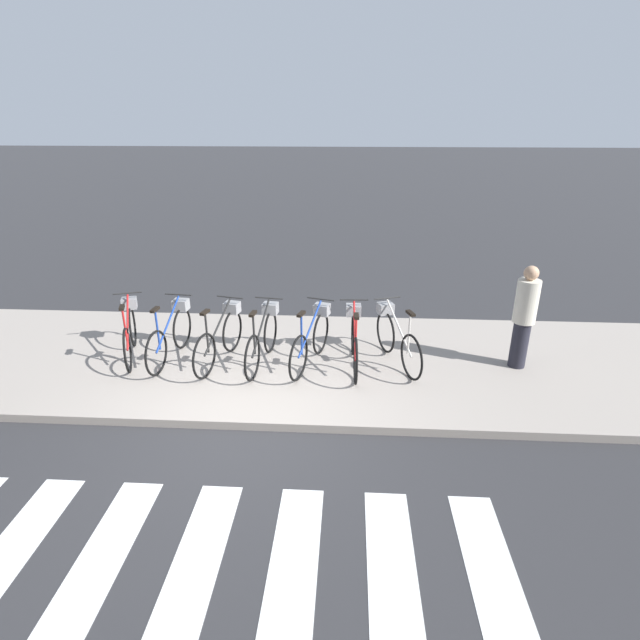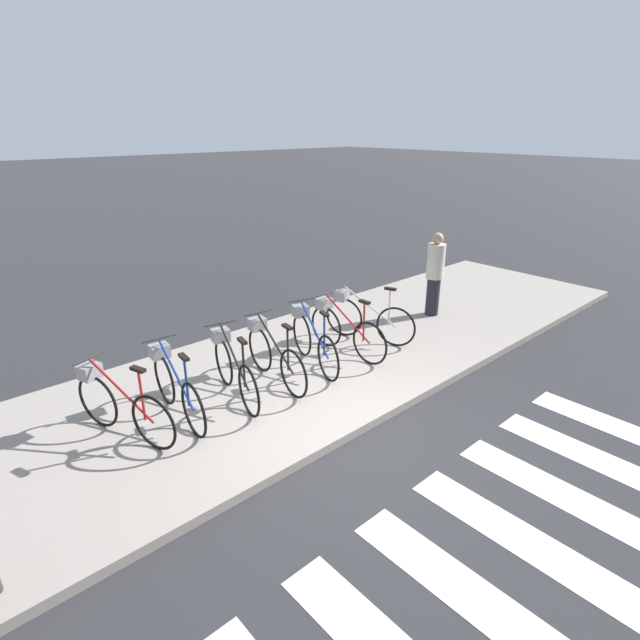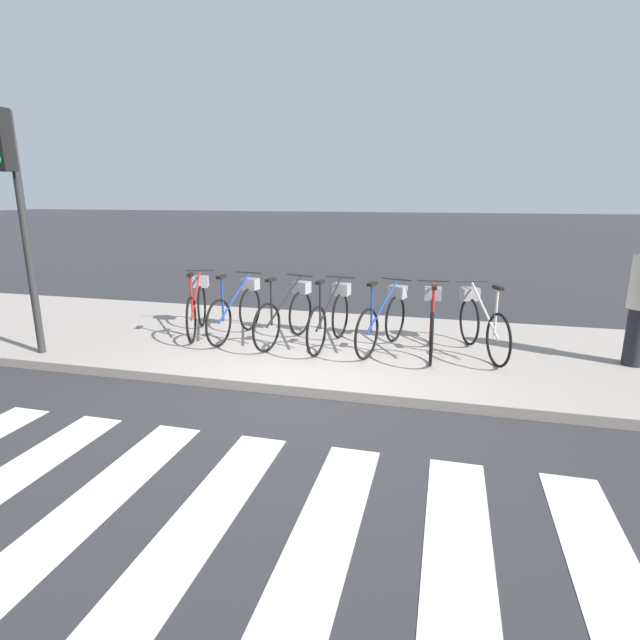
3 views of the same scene
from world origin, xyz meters
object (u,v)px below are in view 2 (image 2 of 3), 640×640
object	(u,v)px
parked_bicycle_5	(343,328)
pedestrian	(435,273)
parked_bicycle_3	(273,353)
parked_bicycle_4	(312,338)
parked_bicycle_0	(118,403)
parked_bicycle_1	(175,384)
parked_bicycle_2	(233,367)
parked_bicycle_6	(365,316)

from	to	relation	value
parked_bicycle_5	pedestrian	size ratio (longest dim) A/B	1.02
parked_bicycle_3	parked_bicycle_4	xyz separation A→B (m)	(0.78, 0.02, 0.00)
parked_bicycle_0	parked_bicycle_4	world-z (taller)	same
parked_bicycle_1	parked_bicycle_5	bearing A→B (deg)	-1.50
parked_bicycle_3	parked_bicycle_4	bearing A→B (deg)	1.23
pedestrian	parked_bicycle_3	bearing A→B (deg)	-178.60
parked_bicycle_1	pedestrian	bearing A→B (deg)	0.23
parked_bicycle_1	parked_bicycle_2	xyz separation A→B (m)	(0.83, -0.07, 0.00)
parked_bicycle_0	pedestrian	distance (m)	6.27
parked_bicycle_2	pedestrian	world-z (taller)	pedestrian
pedestrian	parked_bicycle_5	bearing A→B (deg)	-177.80
parked_bicycle_0	parked_bicycle_4	xyz separation A→B (m)	(3.00, -0.10, 0.00)
parked_bicycle_2	parked_bicycle_5	xyz separation A→B (m)	(2.12, -0.01, 0.00)
parked_bicycle_4	parked_bicycle_3	bearing A→B (deg)	-178.77
parked_bicycle_5	pedestrian	xyz separation A→B (m)	(2.59, 0.10, 0.42)
parked_bicycle_3	parked_bicycle_6	xyz separation A→B (m)	(2.10, 0.13, 0.00)
parked_bicycle_0	parked_bicycle_5	size ratio (longest dim) A/B	0.96
parked_bicycle_0	parked_bicycle_1	size ratio (longest dim) A/B	0.96
parked_bicycle_1	parked_bicycle_3	xyz separation A→B (m)	(1.51, -0.08, 0.00)
parked_bicycle_6	pedestrian	distance (m)	1.97
parked_bicycle_6	pedestrian	bearing A→B (deg)	-1.06
parked_bicycle_6	parked_bicycle_5	bearing A→B (deg)	-168.41
parked_bicycle_6	parked_bicycle_1	bearing A→B (deg)	-179.08
parked_bicycle_3	parked_bicycle_5	xyz separation A→B (m)	(1.44, -0.00, 0.00)
parked_bicycle_1	parked_bicycle_2	size ratio (longest dim) A/B	1.02
parked_bicycle_2	parked_bicycle_4	size ratio (longest dim) A/B	1.02
pedestrian	parked_bicycle_2	bearing A→B (deg)	-178.89
parked_bicycle_2	parked_bicycle_4	distance (m)	1.46
parked_bicycle_4	parked_bicycle_6	distance (m)	1.33
parked_bicycle_5	parked_bicycle_6	size ratio (longest dim) A/B	1.06
parked_bicycle_0	parked_bicycle_5	world-z (taller)	same
parked_bicycle_1	parked_bicycle_4	world-z (taller)	same
parked_bicycle_3	pedestrian	xyz separation A→B (m)	(4.03, 0.10, 0.42)
parked_bicycle_0	pedestrian	size ratio (longest dim) A/B	0.97
parked_bicycle_2	parked_bicycle_3	world-z (taller)	same
parked_bicycle_4	pedestrian	world-z (taller)	pedestrian
parked_bicycle_3	parked_bicycle_2	bearing A→B (deg)	179.40
parked_bicycle_3	parked_bicycle_6	world-z (taller)	same
parked_bicycle_1	parked_bicycle_5	size ratio (longest dim) A/B	1.00
parked_bicycle_1	parked_bicycle_4	distance (m)	2.29
parked_bicycle_0	parked_bicycle_2	xyz separation A→B (m)	(1.54, -0.11, 0.00)
parked_bicycle_5	parked_bicycle_4	bearing A→B (deg)	178.45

